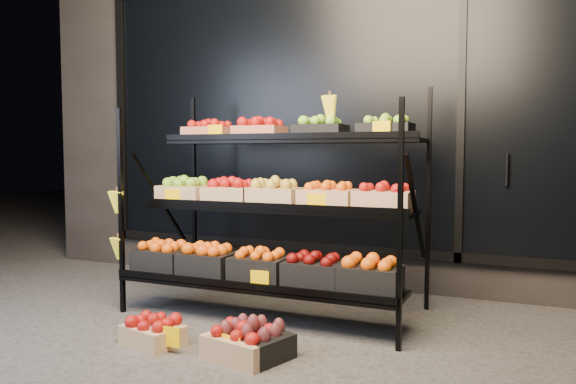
% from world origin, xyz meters
% --- Properties ---
extents(ground, '(24.00, 24.00, 0.00)m').
position_xyz_m(ground, '(0.00, 0.00, 0.00)').
color(ground, '#514F4C').
rests_on(ground, ground).
extents(building, '(6.00, 2.08, 3.50)m').
position_xyz_m(building, '(0.00, 2.59, 1.75)').
color(building, '#2D2826').
rests_on(building, ground).
extents(display_rack, '(2.18, 1.02, 1.71)m').
position_xyz_m(display_rack, '(-0.01, 0.60, 0.79)').
color(display_rack, black).
rests_on(display_rack, ground).
extents(tag_floor_a, '(0.13, 0.01, 0.12)m').
position_xyz_m(tag_floor_a, '(-0.20, -0.40, 0.06)').
color(tag_floor_a, '#F5BC00').
rests_on(tag_floor_a, ground).
extents(tag_floor_b, '(0.13, 0.01, 0.12)m').
position_xyz_m(tag_floor_b, '(0.21, -0.40, 0.06)').
color(tag_floor_b, '#F5BC00').
rests_on(tag_floor_b, ground).
extents(floor_crate_left, '(0.41, 0.34, 0.19)m').
position_xyz_m(floor_crate_left, '(-0.38, -0.32, 0.09)').
color(floor_crate_left, tan).
rests_on(floor_crate_left, ground).
extents(floor_crate_midright, '(0.47, 0.39, 0.20)m').
position_xyz_m(floor_crate_midright, '(0.24, -0.31, 0.10)').
color(floor_crate_midright, tan).
rests_on(floor_crate_midright, ground).
extents(floor_crate_right, '(0.48, 0.41, 0.20)m').
position_xyz_m(floor_crate_right, '(0.28, -0.24, 0.10)').
color(floor_crate_right, black).
rests_on(floor_crate_right, ground).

